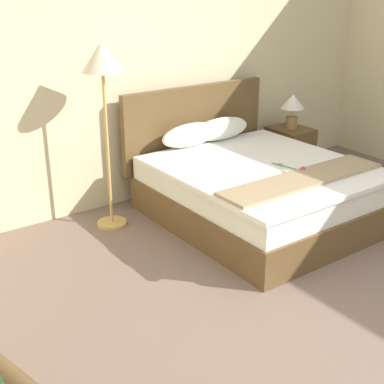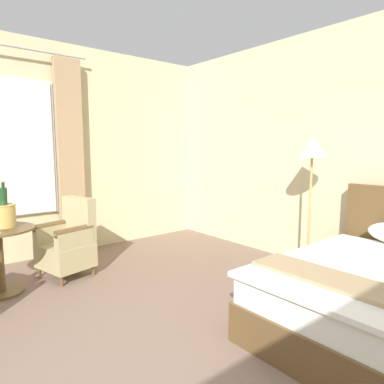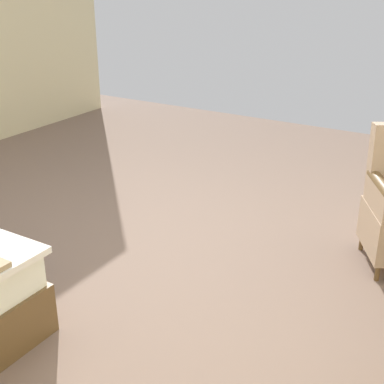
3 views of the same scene
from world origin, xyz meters
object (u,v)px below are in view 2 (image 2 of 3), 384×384
(floor_lamp_brass, at_px, (312,157))
(champagne_bucket, at_px, (5,213))
(armchair_by_window, at_px, (69,242))
(side_table_round, at_px, (0,253))

(floor_lamp_brass, relative_size, champagne_bucket, 3.37)
(champagne_bucket, xyz_separation_m, armchair_by_window, (-0.04, 0.67, -0.45))
(champagne_bucket, relative_size, armchair_by_window, 0.53)
(floor_lamp_brass, relative_size, armchair_by_window, 1.79)
(side_table_round, distance_m, armchair_by_window, 0.76)
(floor_lamp_brass, distance_m, champagne_bucket, 3.44)
(floor_lamp_brass, bearing_deg, champagne_bucket, -122.89)
(side_table_round, height_order, armchair_by_window, armchair_by_window)
(side_table_round, bearing_deg, floor_lamp_brass, 58.42)
(side_table_round, relative_size, armchair_by_window, 0.75)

